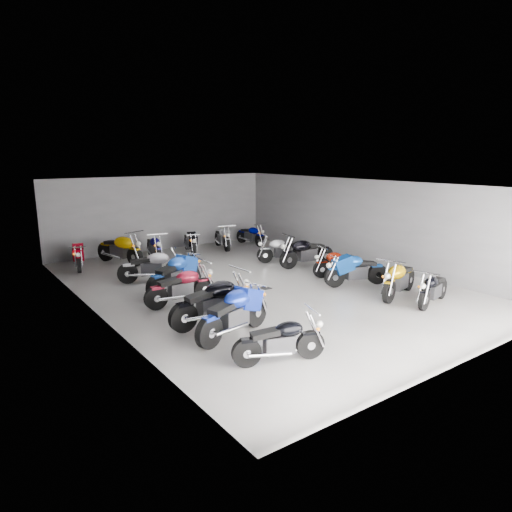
{
  "coord_description": "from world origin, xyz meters",
  "views": [
    {
      "loc": [
        -8.23,
        -11.45,
        4.09
      ],
      "look_at": [
        -0.15,
        -0.2,
        1.0
      ],
      "focal_mm": 32.0,
      "sensor_mm": 36.0,
      "label": 1
    }
  ],
  "objects_px": {
    "motorcycle_left_a": "(280,341)",
    "motorcycle_left_d": "(182,287)",
    "motorcycle_back_f": "(251,235)",
    "motorcycle_left_b": "(235,313)",
    "motorcycle_back_c": "(154,247)",
    "drain_grate": "(265,288)",
    "motorcycle_left_c": "(213,302)",
    "motorcycle_right_e": "(306,252)",
    "motorcycle_left_f": "(152,266)",
    "motorcycle_right_d": "(338,263)",
    "motorcycle_back_b": "(120,249)",
    "motorcycle_right_f": "(282,250)",
    "motorcycle_left_e": "(176,274)",
    "motorcycle_back_d": "(190,242)",
    "motorcycle_back_e": "(223,238)",
    "motorcycle_right_c": "(356,270)",
    "motorcycle_back_a": "(79,255)",
    "motorcycle_right_a": "(433,289)",
    "motorcycle_right_b": "(399,279)"
  },
  "relations": [
    {
      "from": "drain_grate",
      "to": "motorcycle_left_c",
      "type": "bearing_deg",
      "value": -149.29
    },
    {
      "from": "motorcycle_left_b",
      "to": "motorcycle_left_e",
      "type": "bearing_deg",
      "value": 156.88
    },
    {
      "from": "motorcycle_left_d",
      "to": "motorcycle_back_c",
      "type": "xyz_separation_m",
      "value": [
        1.67,
        5.75,
        -0.01
      ]
    },
    {
      "from": "motorcycle_left_e",
      "to": "motorcycle_right_c",
      "type": "xyz_separation_m",
      "value": [
        4.92,
        -2.72,
        -0.04
      ]
    },
    {
      "from": "motorcycle_right_a",
      "to": "motorcycle_right_f",
      "type": "distance_m",
      "value": 6.45
    },
    {
      "from": "motorcycle_left_d",
      "to": "motorcycle_right_f",
      "type": "distance_m",
      "value": 5.97
    },
    {
      "from": "motorcycle_right_b",
      "to": "motorcycle_back_f",
      "type": "relative_size",
      "value": 1.12
    },
    {
      "from": "motorcycle_right_a",
      "to": "motorcycle_back_a",
      "type": "distance_m",
      "value": 12.12
    },
    {
      "from": "drain_grate",
      "to": "motorcycle_right_a",
      "type": "distance_m",
      "value": 4.9
    },
    {
      "from": "motorcycle_left_a",
      "to": "motorcycle_left_d",
      "type": "bearing_deg",
      "value": -161.6
    },
    {
      "from": "motorcycle_back_d",
      "to": "motorcycle_right_c",
      "type": "bearing_deg",
      "value": 120.86
    },
    {
      "from": "motorcycle_left_a",
      "to": "motorcycle_left_f",
      "type": "distance_m",
      "value": 7.12
    },
    {
      "from": "motorcycle_right_e",
      "to": "motorcycle_back_f",
      "type": "height_order",
      "value": "motorcycle_right_e"
    },
    {
      "from": "motorcycle_left_c",
      "to": "motorcycle_back_d",
      "type": "bearing_deg",
      "value": 153.28
    },
    {
      "from": "motorcycle_right_d",
      "to": "motorcycle_back_b",
      "type": "distance_m",
      "value": 8.19
    },
    {
      "from": "motorcycle_right_f",
      "to": "motorcycle_back_c",
      "type": "relative_size",
      "value": 0.94
    },
    {
      "from": "motorcycle_left_c",
      "to": "motorcycle_left_e",
      "type": "distance_m",
      "value": 3.03
    },
    {
      "from": "motorcycle_left_d",
      "to": "motorcycle_right_c",
      "type": "bearing_deg",
      "value": 74.06
    },
    {
      "from": "motorcycle_left_b",
      "to": "motorcycle_back_d",
      "type": "xyz_separation_m",
      "value": [
        3.45,
        8.74,
        -0.09
      ]
    },
    {
      "from": "motorcycle_left_a",
      "to": "motorcycle_right_b",
      "type": "height_order",
      "value": "motorcycle_right_b"
    },
    {
      "from": "motorcycle_right_a",
      "to": "motorcycle_right_d",
      "type": "relative_size",
      "value": 0.98
    },
    {
      "from": "motorcycle_back_d",
      "to": "motorcycle_right_a",
      "type": "bearing_deg",
      "value": 119.15
    },
    {
      "from": "drain_grate",
      "to": "motorcycle_back_a",
      "type": "relative_size",
      "value": 0.16
    },
    {
      "from": "motorcycle_left_b",
      "to": "motorcycle_right_d",
      "type": "height_order",
      "value": "motorcycle_left_b"
    },
    {
      "from": "motorcycle_back_f",
      "to": "motorcycle_left_b",
      "type": "bearing_deg",
      "value": 48.57
    },
    {
      "from": "drain_grate",
      "to": "motorcycle_right_a",
      "type": "xyz_separation_m",
      "value": [
        2.84,
        -3.97,
        0.45
      ]
    },
    {
      "from": "motorcycle_left_e",
      "to": "motorcycle_back_b",
      "type": "bearing_deg",
      "value": 159.49
    },
    {
      "from": "motorcycle_left_f",
      "to": "motorcycle_back_a",
      "type": "height_order",
      "value": "motorcycle_left_f"
    },
    {
      "from": "motorcycle_left_a",
      "to": "motorcycle_right_b",
      "type": "distance_m",
      "value": 5.72
    },
    {
      "from": "motorcycle_back_c",
      "to": "motorcycle_right_b",
      "type": "bearing_deg",
      "value": 124.61
    },
    {
      "from": "motorcycle_right_d",
      "to": "motorcycle_back_d",
      "type": "bearing_deg",
      "value": 34.25
    },
    {
      "from": "drain_grate",
      "to": "motorcycle_back_a",
      "type": "xyz_separation_m",
      "value": [
        -4.01,
        6.03,
        0.49
      ]
    },
    {
      "from": "drain_grate",
      "to": "motorcycle_right_f",
      "type": "bearing_deg",
      "value": 43.01
    },
    {
      "from": "motorcycle_right_d",
      "to": "motorcycle_left_f",
      "type": "bearing_deg",
      "value": 74.88
    },
    {
      "from": "motorcycle_left_b",
      "to": "motorcycle_back_f",
      "type": "distance_m",
      "value": 10.87
    },
    {
      "from": "motorcycle_right_a",
      "to": "motorcycle_right_c",
      "type": "bearing_deg",
      "value": -6.62
    },
    {
      "from": "motorcycle_right_e",
      "to": "motorcycle_left_f",
      "type": "bearing_deg",
      "value": 84.93
    },
    {
      "from": "motorcycle_back_f",
      "to": "motorcycle_left_f",
      "type": "bearing_deg",
      "value": 23.06
    },
    {
      "from": "motorcycle_right_e",
      "to": "motorcycle_back_d",
      "type": "bearing_deg",
      "value": 35.87
    },
    {
      "from": "motorcycle_right_a",
      "to": "motorcycle_back_d",
      "type": "bearing_deg",
      "value": -1.46
    },
    {
      "from": "motorcycle_right_d",
      "to": "motorcycle_left_b",
      "type": "bearing_deg",
      "value": 126.47
    },
    {
      "from": "motorcycle_back_b",
      "to": "motorcycle_left_a",
      "type": "bearing_deg",
      "value": 66.54
    },
    {
      "from": "motorcycle_left_f",
      "to": "motorcycle_left_c",
      "type": "bearing_deg",
      "value": 16.48
    },
    {
      "from": "motorcycle_back_a",
      "to": "motorcycle_back_e",
      "type": "distance_m",
      "value": 6.16
    },
    {
      "from": "motorcycle_left_b",
      "to": "motorcycle_left_f",
      "type": "xyz_separation_m",
      "value": [
        0.32,
        5.44,
        -0.04
      ]
    },
    {
      "from": "motorcycle_right_d",
      "to": "motorcycle_back_d",
      "type": "relative_size",
      "value": 0.99
    },
    {
      "from": "motorcycle_right_c",
      "to": "motorcycle_back_f",
      "type": "distance_m",
      "value": 7.53
    },
    {
      "from": "motorcycle_back_e",
      "to": "motorcycle_right_f",
      "type": "bearing_deg",
      "value": 113.42
    },
    {
      "from": "motorcycle_right_c",
      "to": "motorcycle_back_b",
      "type": "height_order",
      "value": "motorcycle_back_b"
    },
    {
      "from": "motorcycle_left_f",
      "to": "motorcycle_right_f",
      "type": "height_order",
      "value": "motorcycle_left_f"
    }
  ]
}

